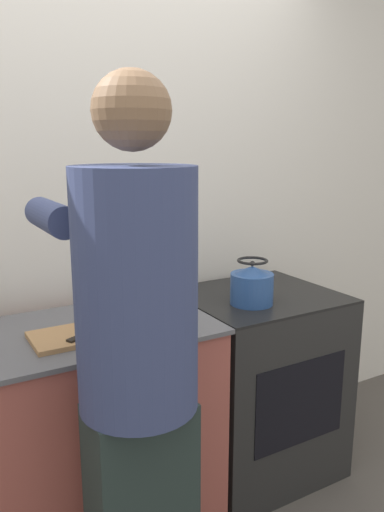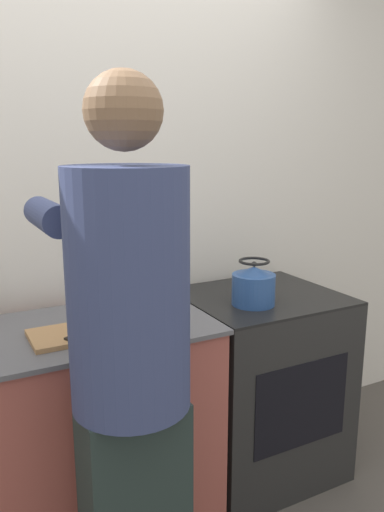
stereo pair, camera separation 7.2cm
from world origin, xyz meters
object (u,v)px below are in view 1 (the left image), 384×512
(person, at_px, (136,362))
(cutting_board, at_px, (79,335))
(knife, at_px, (89,333))
(kettle, at_px, (252,285))
(oven, at_px, (256,382))

(person, bearing_deg, cutting_board, 95.55)
(person, distance_m, cutting_board, 0.43)
(person, height_order, cutting_board, person)
(knife, distance_m, kettle, 0.75)
(oven, relative_size, knife, 4.52)
(oven, distance_m, kettle, 0.55)
(kettle, bearing_deg, oven, 39.88)
(cutting_board, bearing_deg, knife, -49.22)
(oven, relative_size, cutting_board, 2.66)
(cutting_board, xyz_separation_m, knife, (0.03, -0.03, 0.01))
(person, relative_size, knife, 8.94)
(cutting_board, bearing_deg, kettle, 0.67)
(person, bearing_deg, kettle, 30.55)
(person, relative_size, cutting_board, 5.26)
(oven, bearing_deg, cutting_board, -173.17)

